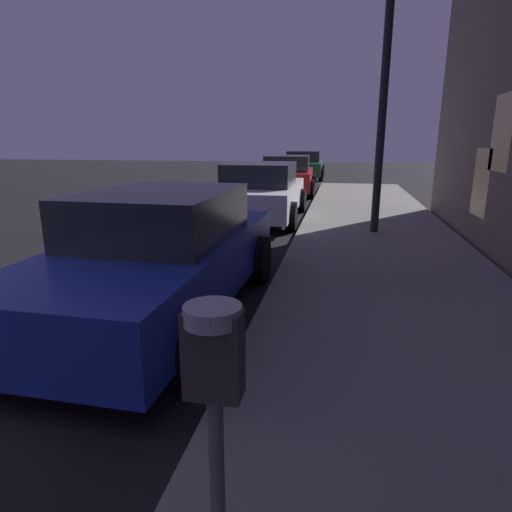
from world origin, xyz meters
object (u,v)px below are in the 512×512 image
car_blue (161,255)px  car_white (261,192)px  parking_meter (215,395)px  street_lamp (389,19)px  car_green (304,165)px  car_red (287,175)px

car_blue → car_white: same height
parking_meter → street_lamp: 8.49m
street_lamp → car_green: bearing=100.8°
street_lamp → parking_meter: bearing=-97.9°
car_red → street_lamp: 8.47m
parking_meter → car_white: parking_meter is taller
car_white → car_red: size_ratio=1.07×
street_lamp → car_blue: bearing=-120.7°
car_white → car_green: same height
car_white → street_lamp: (2.71, -1.76, 3.42)m
parking_meter → street_lamp: (1.09, 7.88, 2.97)m
car_white → car_red: same height
parking_meter → car_green: size_ratio=0.29×
parking_meter → car_green: bearing=94.2°
car_white → car_red: bearing=90.0°
parking_meter → car_red: 15.23m
car_green → street_lamp: street_lamp is taller
car_blue → car_green: (-0.00, 18.83, 0.01)m
car_green → parking_meter: bearing=-85.8°
car_blue → car_white: size_ratio=1.02×
car_red → car_green: 7.01m
car_red → car_blue: bearing=-90.0°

